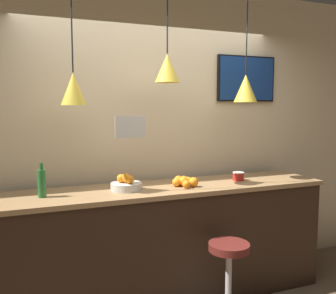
# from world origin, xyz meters

# --- Properties ---
(back_wall) EXTENTS (8.00, 0.06, 2.90)m
(back_wall) POSITION_xyz_m (0.00, 1.05, 1.45)
(back_wall) COLOR beige
(back_wall) RESTS_ON ground_plane
(service_counter) EXTENTS (2.93, 0.63, 1.04)m
(service_counter) POSITION_xyz_m (0.00, 0.63, 0.52)
(service_counter) COLOR black
(service_counter) RESTS_ON ground_plane
(bar_stool) EXTENTS (0.38, 0.38, 0.66)m
(bar_stool) POSITION_xyz_m (0.30, 0.07, 0.44)
(bar_stool) COLOR #B7B7BC
(bar_stool) RESTS_ON ground_plane
(fruit_bowl) EXTENTS (0.26, 0.26, 0.14)m
(fruit_bowl) POSITION_xyz_m (-0.38, 0.62, 1.09)
(fruit_bowl) COLOR beige
(fruit_bowl) RESTS_ON service_counter
(orange_pile) EXTENTS (0.22, 0.26, 0.09)m
(orange_pile) POSITION_xyz_m (0.14, 0.59, 1.08)
(orange_pile) COLOR orange
(orange_pile) RESTS_ON service_counter
(juice_bottle) EXTENTS (0.06, 0.06, 0.27)m
(juice_bottle) POSITION_xyz_m (-1.06, 0.62, 1.15)
(juice_bottle) COLOR #286B33
(juice_bottle) RESTS_ON service_counter
(spread_jar) EXTENTS (0.11, 0.11, 0.08)m
(spread_jar) POSITION_xyz_m (0.72, 0.62, 1.08)
(spread_jar) COLOR red
(spread_jar) RESTS_ON service_counter
(pendant_lamp_left) EXTENTS (0.20, 0.20, 1.05)m
(pendant_lamp_left) POSITION_xyz_m (-0.80, 0.64, 1.88)
(pendant_lamp_left) COLOR black
(pendant_lamp_middle) EXTENTS (0.22, 0.22, 0.86)m
(pendant_lamp_middle) POSITION_xyz_m (0.00, 0.64, 2.07)
(pendant_lamp_middle) COLOR black
(pendant_lamp_right) EXTENTS (0.22, 0.22, 1.02)m
(pendant_lamp_right) POSITION_xyz_m (0.80, 0.64, 1.91)
(pendant_lamp_right) COLOR black
(mounted_tv) EXTENTS (0.68, 0.04, 0.47)m
(mounted_tv) POSITION_xyz_m (1.04, 1.00, 2.03)
(mounted_tv) COLOR black
(hanging_menu_board) EXTENTS (0.24, 0.01, 0.17)m
(hanging_menu_board) POSITION_xyz_m (-0.41, 0.39, 1.58)
(hanging_menu_board) COLOR white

